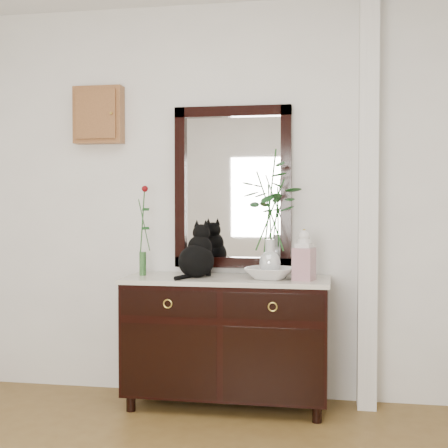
% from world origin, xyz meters
% --- Properties ---
extents(wall_back, '(3.60, 0.04, 2.70)m').
position_xyz_m(wall_back, '(0.00, 1.98, 1.35)').
color(wall_back, white).
rests_on(wall_back, ground).
extents(pilaster, '(0.12, 0.20, 2.70)m').
position_xyz_m(pilaster, '(1.00, 1.90, 1.35)').
color(pilaster, white).
rests_on(pilaster, ground).
extents(sideboard, '(1.33, 0.52, 0.82)m').
position_xyz_m(sideboard, '(0.10, 1.73, 0.47)').
color(sideboard, black).
rests_on(sideboard, ground).
extents(wall_mirror, '(0.80, 0.06, 1.10)m').
position_xyz_m(wall_mirror, '(0.10, 1.97, 1.44)').
color(wall_mirror, black).
rests_on(wall_mirror, wall_back).
extents(key_cabinet, '(0.35, 0.10, 0.40)m').
position_xyz_m(key_cabinet, '(-0.85, 1.94, 1.95)').
color(key_cabinet, brown).
rests_on(key_cabinet, wall_back).
extents(cat, '(0.33, 0.36, 0.35)m').
position_xyz_m(cat, '(-0.10, 1.71, 1.03)').
color(cat, black).
rests_on(cat, sideboard).
extents(lotus_bowl, '(0.37, 0.37, 0.07)m').
position_xyz_m(lotus_bowl, '(0.39, 1.69, 0.89)').
color(lotus_bowl, white).
rests_on(lotus_bowl, sideboard).
extents(vase_branches, '(0.46, 0.46, 0.81)m').
position_xyz_m(vase_branches, '(0.39, 1.69, 1.28)').
color(vase_branches, silver).
rests_on(vase_branches, lotus_bowl).
extents(bud_vase_rose, '(0.09, 0.09, 0.61)m').
position_xyz_m(bud_vase_rose, '(-0.47, 1.74, 1.15)').
color(bud_vase_rose, '#346430').
rests_on(bud_vase_rose, sideboard).
extents(ginger_jar, '(0.15, 0.15, 0.32)m').
position_xyz_m(ginger_jar, '(0.60, 1.67, 1.01)').
color(ginger_jar, silver).
rests_on(ginger_jar, sideboard).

